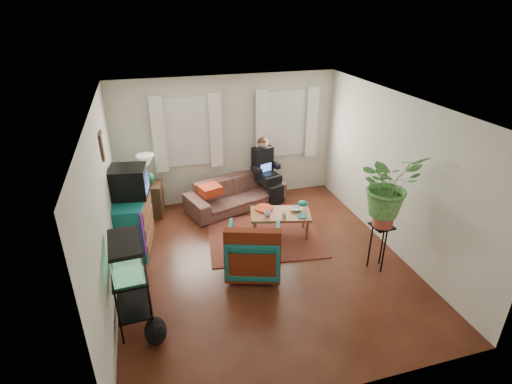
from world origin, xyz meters
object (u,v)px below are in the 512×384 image
object	(u,v)px
dresser	(132,224)
armchair	(254,249)
aquarium_stand	(133,297)
plant_stand	(379,247)
coffee_table	(280,223)
side_table	(151,200)
sofa	(236,189)

from	to	relation	value
dresser	armchair	distance (m)	2.16
armchair	aquarium_stand	bearing A→B (deg)	38.46
aquarium_stand	armchair	distance (m)	1.91
dresser	plant_stand	bearing A→B (deg)	-15.18
dresser	aquarium_stand	world-z (taller)	dresser
armchair	plant_stand	xyz separation A→B (m)	(1.91, -0.46, -0.02)
coffee_table	aquarium_stand	bearing A→B (deg)	-134.24
dresser	armchair	world-z (taller)	dresser
side_table	armchair	size ratio (longest dim) A/B	0.81
side_table	dresser	size ratio (longest dim) A/B	0.63
aquarium_stand	coffee_table	xyz separation A→B (m)	(2.56, 1.57, -0.20)
sofa	dresser	size ratio (longest dim) A/B	1.94
sofa	side_table	world-z (taller)	sofa
dresser	coffee_table	bearing A→B (deg)	2.69
aquarium_stand	plant_stand	bearing A→B (deg)	-0.33
side_table	aquarium_stand	bearing A→B (deg)	-96.71
sofa	dresser	distance (m)	2.27
aquarium_stand	plant_stand	xyz separation A→B (m)	(3.71, 0.19, -0.03)
side_table	dresser	xyz separation A→B (m)	(-0.34, -1.12, 0.14)
dresser	plant_stand	world-z (taller)	dresser
armchair	side_table	bearing A→B (deg)	-39.46
aquarium_stand	plant_stand	size ratio (longest dim) A/B	1.09
side_table	armchair	distance (m)	2.74
aquarium_stand	plant_stand	distance (m)	3.72
plant_stand	dresser	bearing A→B (deg)	155.80
sofa	coffee_table	size ratio (longest dim) A/B	1.92
aquarium_stand	coffee_table	size ratio (longest dim) A/B	0.79
coffee_table	plant_stand	distance (m)	1.81
sofa	side_table	size ratio (longest dim) A/B	3.06
dresser	armchair	xyz separation A→B (m)	(1.79, -1.20, -0.06)
sofa	plant_stand	bearing A→B (deg)	-76.42
sofa	coffee_table	bearing A→B (deg)	-86.60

